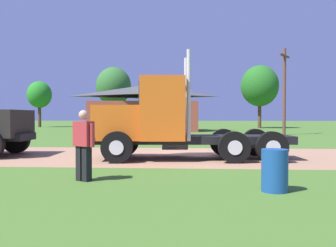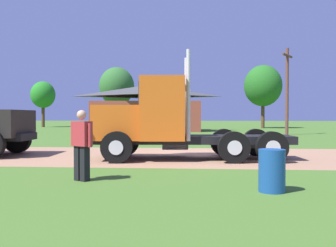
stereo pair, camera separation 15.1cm
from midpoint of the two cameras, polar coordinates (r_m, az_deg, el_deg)
ground_plane at (r=14.41m, az=2.47°, el=-5.05°), size 200.00×200.00×0.00m
dirt_track at (r=14.41m, az=2.47°, el=-5.04°), size 120.00×6.93×0.01m
truck_foreground_white at (r=13.28m, az=-1.15°, el=0.20°), size 7.28×3.04×3.80m
visitor_standing_near at (r=9.09m, az=-13.42°, el=-2.83°), size 0.60×0.47×1.71m
steel_barrel at (r=7.94m, az=15.69°, el=-7.02°), size 0.54×0.54×0.88m
shed_building at (r=38.49m, az=-3.89°, el=2.31°), size 11.86×8.01×4.77m
utility_pole_near at (r=31.60m, az=17.46°, el=5.16°), size 1.27×1.95×7.07m
tree_left at (r=53.90m, az=-19.40°, el=4.21°), size 3.34×3.34×6.33m
tree_mid at (r=47.75m, az=-8.52°, el=5.69°), size 4.48×4.48×7.80m
tree_right at (r=48.07m, az=13.95°, el=5.67°), size 4.72×4.72×7.95m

